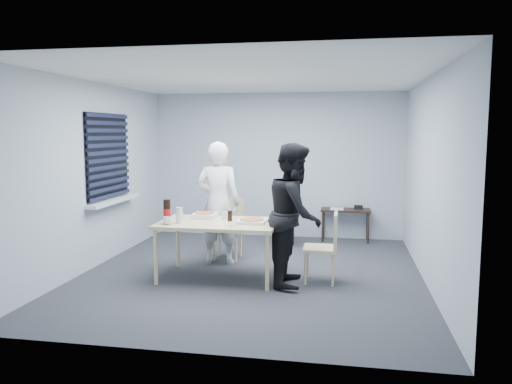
% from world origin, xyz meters
% --- Properties ---
extents(room, '(5.00, 5.00, 5.00)m').
position_xyz_m(room, '(-2.20, 0.40, 1.44)').
color(room, '#2B2C31').
rests_on(room, ground).
extents(dining_table, '(1.53, 0.97, 0.75)m').
position_xyz_m(dining_table, '(-0.38, -0.27, 0.69)').
color(dining_table, beige).
rests_on(dining_table, ground).
extents(chair_far, '(0.42, 0.42, 0.89)m').
position_xyz_m(chair_far, '(-0.50, 0.80, 0.51)').
color(chair_far, beige).
rests_on(chair_far, ground).
extents(chair_right, '(0.42, 0.42, 0.89)m').
position_xyz_m(chair_right, '(1.01, -0.21, 0.51)').
color(chair_right, beige).
rests_on(chair_right, ground).
extents(person_white, '(0.65, 0.42, 1.77)m').
position_xyz_m(person_white, '(-0.57, 0.46, 0.89)').
color(person_white, white).
rests_on(person_white, ground).
extents(person_black, '(0.47, 0.86, 1.77)m').
position_xyz_m(person_black, '(0.61, -0.34, 0.89)').
color(person_black, black).
rests_on(person_black, ground).
extents(side_table, '(0.85, 0.38, 0.57)m').
position_xyz_m(side_table, '(1.24, 2.28, 0.49)').
color(side_table, '#2F1F15').
rests_on(side_table, ground).
extents(stool, '(0.36, 0.36, 0.51)m').
position_xyz_m(stool, '(0.24, 1.65, 0.40)').
color(stool, black).
rests_on(stool, ground).
extents(backpack, '(0.33, 0.24, 0.47)m').
position_xyz_m(backpack, '(0.24, 1.64, 0.73)').
color(backpack, slate).
rests_on(backpack, stool).
extents(pizza_box_a, '(0.31, 0.31, 0.08)m').
position_xyz_m(pizza_box_a, '(-0.64, -0.03, 0.78)').
color(pizza_box_a, white).
rests_on(pizza_box_a, dining_table).
extents(pizza_box_b, '(0.36, 0.36, 0.05)m').
position_xyz_m(pizza_box_b, '(0.06, -0.27, 0.77)').
color(pizza_box_b, white).
rests_on(pizza_box_b, dining_table).
extents(mug_a, '(0.17, 0.17, 0.10)m').
position_xyz_m(mug_a, '(-0.97, -0.56, 0.79)').
color(mug_a, white).
rests_on(mug_a, dining_table).
extents(mug_b, '(0.10, 0.10, 0.09)m').
position_xyz_m(mug_b, '(-0.37, -0.02, 0.79)').
color(mug_b, white).
rests_on(mug_b, dining_table).
extents(cola_glass, '(0.07, 0.07, 0.14)m').
position_xyz_m(cola_glass, '(-0.25, -0.19, 0.81)').
color(cola_glass, black).
rests_on(cola_glass, dining_table).
extents(soda_bottle, '(0.10, 0.10, 0.30)m').
position_xyz_m(soda_bottle, '(-1.01, -0.46, 0.89)').
color(soda_bottle, black).
rests_on(soda_bottle, dining_table).
extents(plastic_cups, '(0.11, 0.11, 0.20)m').
position_xyz_m(plastic_cups, '(-0.85, -0.46, 0.85)').
color(plastic_cups, silver).
rests_on(plastic_cups, dining_table).
extents(rubber_band, '(0.06, 0.06, 0.00)m').
position_xyz_m(rubber_band, '(-0.15, -0.54, 0.75)').
color(rubber_band, red).
rests_on(rubber_band, dining_table).
extents(papers, '(0.26, 0.33, 0.01)m').
position_xyz_m(papers, '(1.09, 2.26, 0.57)').
color(papers, white).
rests_on(papers, side_table).
extents(black_box, '(0.17, 0.14, 0.06)m').
position_xyz_m(black_box, '(1.46, 2.33, 0.60)').
color(black_box, black).
rests_on(black_box, side_table).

